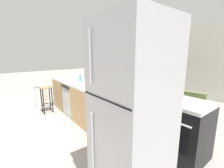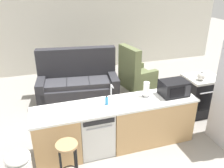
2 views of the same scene
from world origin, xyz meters
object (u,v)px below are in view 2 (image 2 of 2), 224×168
at_px(soap_bottle, 107,101).
at_px(bar_stool, 68,155).
at_px(couch, 78,83).
at_px(microwave, 174,88).
at_px(stove_range, 200,95).
at_px(kettle, 201,76).
at_px(dishwasher, 95,130).
at_px(paper_towel_roll, 146,89).
at_px(armchair, 135,75).

distance_m(soap_bottle, bar_stool, 1.11).
bearing_deg(couch, microwave, -56.58).
bearing_deg(stove_range, kettle, -142.84).
bearing_deg(soap_bottle, stove_range, 12.54).
height_order(dishwasher, bar_stool, dishwasher).
bearing_deg(dishwasher, paper_towel_roll, 5.58).
distance_m(stove_range, kettle, 0.57).
distance_m(dishwasher, paper_towel_roll, 1.18).
height_order(microwave, bar_stool, microwave).
distance_m(paper_towel_roll, kettle, 1.47).
distance_m(stove_range, bar_stool, 3.38).
bearing_deg(couch, soap_bottle, -86.12).
distance_m(dishwasher, microwave, 1.64).
distance_m(dishwasher, soap_bottle, 0.60).
xyz_separation_m(soap_bottle, armchair, (1.50, 2.29, -0.62)).
height_order(bar_stool, armchair, armchair).
bearing_deg(microwave, armchair, 84.70).
bearing_deg(paper_towel_roll, armchair, 71.80).
xyz_separation_m(kettle, bar_stool, (-3.00, -1.05, -0.45)).
xyz_separation_m(stove_range, couch, (-2.52, 1.63, -0.06)).
bearing_deg(bar_stool, couch, 76.99).
xyz_separation_m(dishwasher, armchair, (1.73, 2.31, -0.07)).
bearing_deg(microwave, paper_towel_roll, 169.07).
bearing_deg(kettle, armchair, 110.47).
relative_size(kettle, couch, 0.10).
height_order(dishwasher, kettle, kettle).
distance_m(microwave, soap_bottle, 1.29).
height_order(stove_range, soap_bottle, soap_bottle).
height_order(paper_towel_roll, soap_bottle, paper_towel_roll).
height_order(paper_towel_roll, armchair, armchair).
distance_m(dishwasher, kettle, 2.53).
xyz_separation_m(dishwasher, soap_bottle, (0.22, 0.02, 0.55)).
height_order(stove_range, paper_towel_roll, paper_towel_roll).
bearing_deg(soap_bottle, microwave, -0.96).
bearing_deg(stove_range, paper_towel_roll, -164.26).
distance_m(dishwasher, couch, 2.18).
bearing_deg(soap_bottle, bar_stool, -140.82).
bearing_deg(soap_bottle, dishwasher, -174.84).
height_order(stove_range, couch, couch).
xyz_separation_m(paper_towel_roll, couch, (-0.92, 2.08, -0.64)).
relative_size(stove_range, armchair, 0.75).
relative_size(microwave, armchair, 0.42).
bearing_deg(stove_range, microwave, -153.14).
distance_m(soap_bottle, couch, 2.24).
height_order(couch, armchair, couch).
bearing_deg(dishwasher, stove_range, 11.91).
relative_size(soap_bottle, couch, 0.08).
bearing_deg(armchair, paper_towel_roll, -108.20).
bearing_deg(couch, bar_stool, -103.01).
bearing_deg(soap_bottle, armchair, 56.72).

